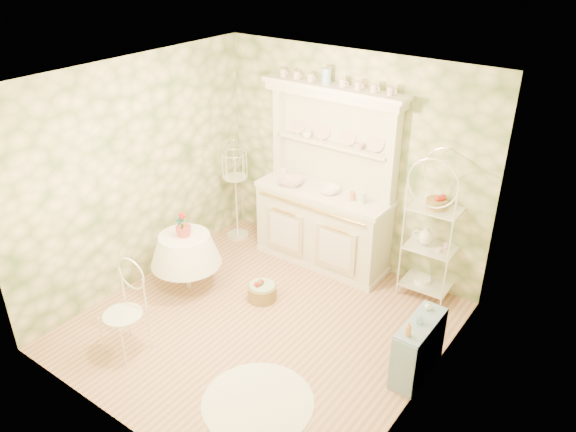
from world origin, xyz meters
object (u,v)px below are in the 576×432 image
Objects in this scene: kitchen_dresser at (324,181)px; bakers_rack at (433,231)px; cafe_chair at (123,318)px; side_shelf at (418,349)px; birdcage_stand at (236,187)px; round_table at (187,262)px; floor_basket at (262,290)px.

kitchen_dresser reaches higher than bakers_rack.
cafe_chair is (-0.67, -2.65, -0.74)m from kitchen_dresser.
side_shelf is 3.39m from birdcage_stand.
cafe_chair is (-2.08, -2.74, -0.45)m from bakers_rack.
bakers_rack is 1.13× the size of birdcage_stand.
round_table is at bearing 99.46° from cafe_chair.
bakers_rack is 2.74m from birdcage_stand.
bakers_rack is 3.47m from cafe_chair.
kitchen_dresser is 1.44m from bakers_rack.
round_table is (-2.86, -0.26, 0.05)m from side_shelf.
side_shelf is at bearing 24.38° from cafe_chair.
bakers_rack is 2.12× the size of cafe_chair.
floor_basket is at bearing -94.98° from kitchen_dresser.
floor_basket is at bearing 20.44° from round_table.
birdcage_stand reaches higher than cafe_chair.
birdcage_stand is (-1.31, -0.15, -0.38)m from kitchen_dresser.
cafe_chair reaches higher than round_table.
kitchen_dresser is 1.33× the size of bakers_rack.
birdcage_stand is (-0.33, 1.31, 0.41)m from round_table.
birdcage_stand is at bearing -173.64° from kitchen_dresser.
floor_basket is (0.88, 0.33, -0.23)m from round_table.
bakers_rack is 1.48m from side_shelf.
side_shelf is (0.47, -1.29, -0.57)m from bakers_rack.
cafe_chair is at bearing -104.20° from kitchen_dresser.
round_table is at bearing -149.34° from bakers_rack.
round_table reaches higher than side_shelf.
bakers_rack is at bearing 38.81° from floor_basket.
round_table is (-2.40, -1.54, -0.51)m from bakers_rack.
kitchen_dresser reaches higher than side_shelf.
cafe_chair is at bearing -75.30° from round_table.
kitchen_dresser is 1.50× the size of birdcage_stand.
side_shelf is 2.87m from round_table.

